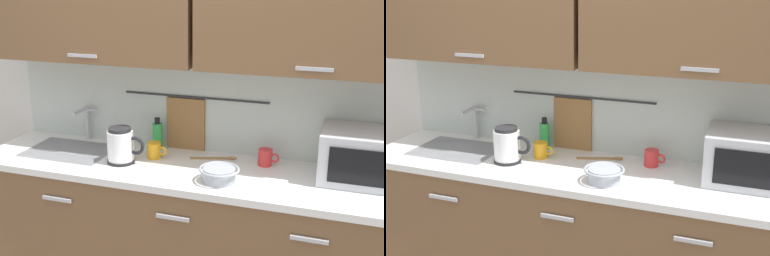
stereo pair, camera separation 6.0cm
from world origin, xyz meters
TOP-DOWN VIEW (x-y plane):
  - counter_unit at (-0.01, 0.30)m, footprint 2.53×0.64m
  - back_wall_assembly at (-0.00, 0.53)m, footprint 3.70×0.41m
  - sink_faucet at (-0.80, 0.53)m, footprint 0.09×0.17m
  - microwave at (0.91, 0.41)m, footprint 0.46×0.35m
  - electric_kettle at (-0.41, 0.24)m, footprint 0.23×0.16m
  - dish_soap_bottle at (-0.30, 0.53)m, footprint 0.06×0.06m
  - mug_near_sink at (-0.25, 0.37)m, footprint 0.12×0.08m
  - mixing_bowl at (0.20, 0.15)m, footprint 0.21×0.21m
  - mug_by_kettle at (0.38, 0.46)m, footprint 0.12×0.08m
  - wooden_spoon at (0.11, 0.47)m, footprint 0.27×0.11m

SIDE VIEW (x-z plane):
  - counter_unit at x=-0.01m, z-range 0.01..0.91m
  - wooden_spoon at x=0.11m, z-range 0.90..0.91m
  - mixing_bowl at x=0.20m, z-range 0.91..0.98m
  - mug_near_sink at x=-0.25m, z-range 0.90..1.00m
  - mug_by_kettle at x=0.38m, z-range 0.90..1.00m
  - dish_soap_bottle at x=-0.30m, z-range 0.89..1.08m
  - electric_kettle at x=-0.41m, z-range 0.90..1.11m
  - microwave at x=0.91m, z-range 0.90..1.17m
  - sink_faucet at x=-0.80m, z-range 0.93..1.15m
  - back_wall_assembly at x=0.00m, z-range 0.27..2.77m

